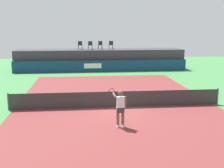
# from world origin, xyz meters

# --- Properties ---
(ground_plane) EXTENTS (48.00, 48.00, 0.00)m
(ground_plane) POSITION_xyz_m (0.00, 3.00, 0.00)
(ground_plane) COLOR #3D7A42
(court_inner) EXTENTS (12.00, 22.00, 0.00)m
(court_inner) POSITION_xyz_m (0.00, 0.00, 0.00)
(court_inner) COLOR maroon
(court_inner) RESTS_ON ground
(sponsor_wall) EXTENTS (18.00, 0.22, 1.20)m
(sponsor_wall) POSITION_xyz_m (-0.00, 13.50, 0.60)
(sponsor_wall) COLOR navy
(sponsor_wall) RESTS_ON ground
(spectator_platform) EXTENTS (18.00, 2.80, 2.20)m
(spectator_platform) POSITION_xyz_m (0.00, 15.30, 1.10)
(spectator_platform) COLOR #38383D
(spectator_platform) RESTS_ON ground
(spectator_chair_far_left) EXTENTS (0.46, 0.46, 0.89)m
(spectator_chair_far_left) POSITION_xyz_m (-2.13, 15.38, 2.69)
(spectator_chair_far_left) COLOR #1E232D
(spectator_chair_far_left) RESTS_ON spectator_platform
(spectator_chair_left) EXTENTS (0.45, 0.45, 0.89)m
(spectator_chair_left) POSITION_xyz_m (-1.05, 15.21, 2.69)
(spectator_chair_left) COLOR #1E232D
(spectator_chair_left) RESTS_ON spectator_platform
(spectator_chair_center) EXTENTS (0.48, 0.48, 0.89)m
(spectator_chair_center) POSITION_xyz_m (0.04, 15.46, 2.69)
(spectator_chair_center) COLOR #1E232D
(spectator_chair_center) RESTS_ON spectator_platform
(spectator_chair_right) EXTENTS (0.45, 0.45, 0.89)m
(spectator_chair_right) POSITION_xyz_m (1.22, 15.52, 2.69)
(spectator_chair_right) COLOR #1E232D
(spectator_chair_right) RESTS_ON spectator_platform
(tennis_net) EXTENTS (12.40, 0.02, 0.95)m
(tennis_net) POSITION_xyz_m (0.00, 0.00, 0.47)
(tennis_net) COLOR #2D2D2D
(tennis_net) RESTS_ON ground
(net_post_near) EXTENTS (0.10, 0.10, 1.00)m
(net_post_near) POSITION_xyz_m (-6.20, 0.00, 0.50)
(net_post_near) COLOR #4C4C51
(net_post_near) RESTS_ON ground
(net_post_far) EXTENTS (0.10, 0.10, 1.00)m
(net_post_far) POSITION_xyz_m (6.20, 0.00, 0.50)
(net_post_far) COLOR #4C4C51
(net_post_far) RESTS_ON ground
(tennis_player) EXTENTS (0.75, 1.13, 1.77)m
(tennis_player) POSITION_xyz_m (-0.25, -3.41, 0.96)
(tennis_player) COLOR white
(tennis_player) RESTS_ON court_inner
(tennis_ball) EXTENTS (0.07, 0.07, 0.07)m
(tennis_ball) POSITION_xyz_m (2.54, 4.87, 0.04)
(tennis_ball) COLOR #D8EA33
(tennis_ball) RESTS_ON court_inner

